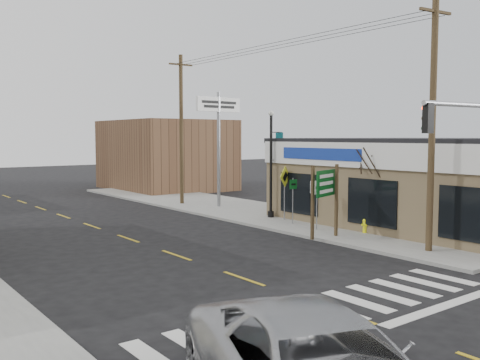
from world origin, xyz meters
TOP-DOWN VIEW (x-y plane):
  - ground at (0.00, 0.00)m, footprint 140.00×140.00m
  - sidewalk_right at (9.00, 13.00)m, footprint 6.00×38.00m
  - center_line at (0.00, 8.00)m, footprint 0.12×56.00m
  - crosswalk at (0.00, 0.40)m, footprint 11.00×2.20m
  - thrift_store at (14.50, 6.00)m, footprint 12.00×14.00m
  - bldg_distant_right at (12.00, 30.00)m, footprint 8.00×10.00m
  - guide_sign at (6.30, 6.64)m, footprint 1.73×0.14m
  - fire_hydrant at (8.50, 6.36)m, footprint 0.20×0.20m
  - ped_crossing_sign at (8.20, 11.23)m, footprint 1.05×0.07m
  - lamp_post at (8.26, 12.30)m, footprint 0.72×0.56m
  - dance_center_sign at (8.54, 17.50)m, footprint 3.20×0.20m
  - bare_tree at (8.72, 6.26)m, footprint 2.17×2.17m
  - shrub_front at (10.87, 4.65)m, footprint 1.29×1.29m
  - shrub_back at (10.49, 5.90)m, footprint 1.18×1.18m
  - utility_pole_near at (7.50, 2.57)m, footprint 1.60×0.24m
  - utility_pole_far at (7.50, 20.04)m, footprint 1.60×0.24m

SIDE VIEW (x-z plane):
  - ground at x=0.00m, z-range 0.00..0.00m
  - center_line at x=0.00m, z-range 0.00..0.01m
  - crosswalk at x=0.00m, z-range 0.00..0.01m
  - sidewalk_right at x=9.00m, z-range 0.00..0.13m
  - fire_hydrant at x=8.50m, z-range 0.16..0.79m
  - shrub_back at x=10.49m, z-range 0.13..1.01m
  - shrub_front at x=10.87m, z-range 0.13..1.10m
  - ped_crossing_sign at x=8.20m, z-range 0.63..3.34m
  - thrift_store at x=14.50m, z-range 0.00..4.00m
  - guide_sign at x=6.30m, z-range 0.56..3.59m
  - bldg_distant_right at x=12.00m, z-range 0.00..5.60m
  - lamp_post at x=8.26m, z-range 0.57..6.09m
  - bare_tree at x=8.72m, z-range 1.37..5.72m
  - utility_pole_far at x=7.50m, z-range 0.25..9.43m
  - utility_pole_near at x=7.50m, z-range 0.25..9.47m
  - dance_center_sign at x=8.54m, z-range 1.85..8.65m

